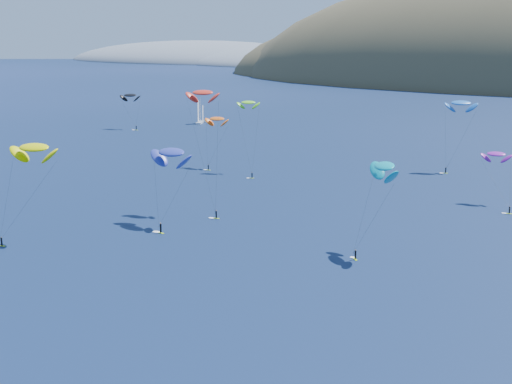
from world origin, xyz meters
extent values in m
ellipsoid|color=#3D3526|center=(-140.00, 590.00, -7.20)|extent=(340.00, 240.00, 120.00)
ellipsoid|color=slate|center=(-480.00, 760.00, -3.60)|extent=(400.00, 240.00, 60.00)
ellipsoid|color=slate|center=(-340.00, 720.00, -2.64)|extent=(240.00, 180.00, 44.00)
cube|color=silver|center=(-108.89, 217.72, 0.36)|extent=(4.97, 7.95, 0.93)
cylinder|color=silver|center=(-108.89, 218.24, 5.80)|extent=(0.14, 0.14, 10.87)
cube|color=#BEED1A|center=(-47.24, 131.90, 0.04)|extent=(1.29, 0.47, 0.07)
cylinder|color=black|center=(-47.24, 131.90, 0.83)|extent=(0.30, 0.30, 1.36)
sphere|color=#8C6047|center=(-47.24, 131.90, 1.62)|extent=(0.23, 0.23, 0.23)
ellipsoid|color=orange|center=(-48.07, 137.95, 14.11)|extent=(7.42, 3.89, 4.01)
cube|color=#BEED1A|center=(-39.53, 51.40, 0.04)|extent=(1.38, 0.65, 0.07)
cylinder|color=black|center=(-39.53, 51.40, 0.87)|extent=(0.31, 0.31, 1.42)
sphere|color=#8C6047|center=(-39.53, 51.40, 1.69)|extent=(0.24, 0.24, 0.24)
ellipsoid|color=#E1E401|center=(-37.30, 58.70, 17.70)|extent=(10.28, 6.32, 5.34)
cube|color=#BEED1A|center=(-30.65, 128.31, 0.03)|extent=(1.29, 0.87, 0.07)
cylinder|color=black|center=(-30.65, 128.31, 0.82)|extent=(0.29, 0.29, 1.34)
sphere|color=#8C6047|center=(-30.65, 128.31, 1.60)|extent=(0.22, 0.22, 0.22)
ellipsoid|color=#68DC20|center=(-37.06, 137.31, 19.44)|extent=(6.69, 5.19, 3.39)
cube|color=#BEED1A|center=(12.92, 161.29, 0.04)|extent=(1.42, 0.93, 0.08)
cylinder|color=black|center=(12.92, 161.29, 0.90)|extent=(0.32, 0.32, 1.47)
sphere|color=#8C6047|center=(12.92, 161.29, 1.75)|extent=(0.25, 0.25, 0.25)
ellipsoid|color=blue|center=(14.56, 167.23, 19.30)|extent=(9.52, 7.21, 4.82)
cube|color=#BEED1A|center=(20.41, 76.76, 0.04)|extent=(1.20, 1.25, 0.07)
cylinder|color=black|center=(20.41, 76.76, 0.88)|extent=(0.32, 0.32, 1.44)
sphere|color=#8C6047|center=(20.41, 76.76, 1.72)|extent=(0.24, 0.24, 0.24)
ellipsoid|color=#0090A2|center=(22.90, 82.76, 15.90)|extent=(9.22, 9.48, 5.04)
cube|color=#BEED1A|center=(37.36, 123.32, 0.04)|extent=(1.34, 0.56, 0.07)
cylinder|color=black|center=(37.36, 123.32, 0.85)|extent=(0.30, 0.30, 1.39)
sphere|color=#8C6047|center=(37.36, 123.32, 1.66)|extent=(0.23, 0.23, 0.23)
ellipsoid|color=purple|center=(31.88, 132.65, 11.40)|extent=(6.82, 3.89, 3.61)
cube|color=#BEED1A|center=(-15.89, 87.96, 0.04)|extent=(1.43, 0.69, 0.08)
cylinder|color=black|center=(-15.89, 87.96, 0.90)|extent=(0.32, 0.32, 1.47)
sphere|color=#8C6047|center=(-15.89, 87.96, 1.76)|extent=(0.25, 0.25, 0.25)
ellipsoid|color=red|center=(-22.66, 93.57, 26.00)|extent=(7.86, 4.90, 4.07)
cube|color=#BEED1A|center=(-19.21, 73.05, 0.04)|extent=(1.65, 0.72, 0.09)
cylinder|color=black|center=(-19.21, 73.05, 1.04)|extent=(0.37, 0.37, 1.70)
sphere|color=#8C6047|center=(-19.21, 73.05, 2.03)|extent=(0.29, 0.29, 0.29)
ellipsoid|color=#28349B|center=(-21.89, 80.73, 14.87)|extent=(11.11, 6.53, 5.83)
cube|color=#BEED1A|center=(-119.04, 187.39, 0.04)|extent=(1.55, 0.82, 0.08)
cylinder|color=black|center=(-119.04, 187.39, 0.97)|extent=(0.35, 0.35, 1.59)
sphere|color=#8C6047|center=(-119.04, 187.39, 1.90)|extent=(0.27, 0.27, 0.27)
ellipsoid|color=black|center=(-124.12, 190.52, 13.53)|extent=(9.05, 6.00, 4.64)
camera|label=1|loc=(64.69, -34.70, 39.09)|focal=50.00mm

